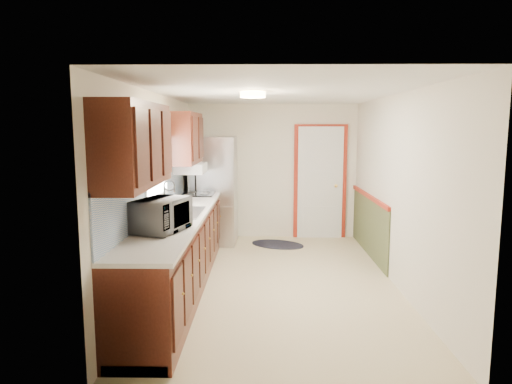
{
  "coord_description": "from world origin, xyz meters",
  "views": [
    {
      "loc": [
        -0.18,
        -5.68,
        1.97
      ],
      "look_at": [
        -0.27,
        0.18,
        1.15
      ],
      "focal_mm": 32.0,
      "sensor_mm": 36.0,
      "label": 1
    }
  ],
  "objects": [
    {
      "name": "rug",
      "position": [
        0.07,
        1.9,
        0.01
      ],
      "size": [
        1.09,
        0.93,
        0.01
      ],
      "primitive_type": "ellipsoid",
      "rotation": [
        0.0,
        0.0,
        -0.43
      ],
      "color": "black",
      "rests_on": "ground"
    },
    {
      "name": "ceiling_fixture",
      "position": [
        -0.3,
        -0.2,
        2.36
      ],
      "size": [
        0.3,
        0.3,
        0.06
      ],
      "primitive_type": "cylinder",
      "color": "#FFD88C",
      "rests_on": "room_shell"
    },
    {
      "name": "refrigerator",
      "position": [
        -1.02,
        2.05,
        0.91
      ],
      "size": [
        0.78,
        0.77,
        1.82
      ],
      "rotation": [
        0.0,
        0.0,
        -0.03
      ],
      "color": "#B7B7BC",
      "rests_on": "ground"
    },
    {
      "name": "cooktop",
      "position": [
        -1.19,
        1.4,
        0.95
      ],
      "size": [
        0.49,
        0.59,
        0.02
      ],
      "primitive_type": "cube",
      "color": "black",
      "rests_on": "kitchen_run"
    },
    {
      "name": "back_wall_trim",
      "position": [
        0.99,
        2.21,
        0.89
      ],
      "size": [
        1.12,
        2.3,
        2.08
      ],
      "color": "maroon",
      "rests_on": "ground"
    },
    {
      "name": "room_shell",
      "position": [
        0.0,
        0.0,
        1.2
      ],
      "size": [
        3.2,
        5.2,
        2.52
      ],
      "color": "beige",
      "rests_on": "ground"
    },
    {
      "name": "kitchen_run",
      "position": [
        -1.24,
        -0.29,
        0.81
      ],
      "size": [
        0.63,
        4.0,
        2.2
      ],
      "color": "#39150D",
      "rests_on": "ground"
    },
    {
      "name": "microwave",
      "position": [
        -1.2,
        -1.18,
        1.14
      ],
      "size": [
        0.49,
        0.67,
        0.4
      ],
      "primitive_type": "imported",
      "rotation": [
        0.0,
        0.0,
        1.28
      ],
      "color": "white",
      "rests_on": "kitchen_run"
    }
  ]
}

